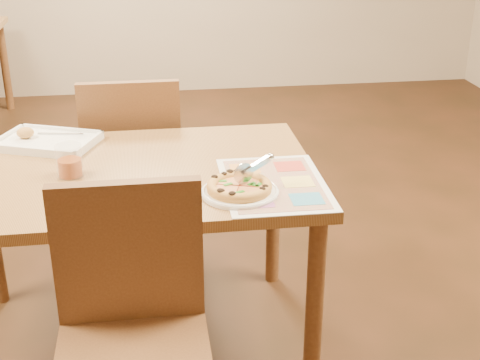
{
  "coord_description": "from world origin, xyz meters",
  "views": [
    {
      "loc": [
        0.08,
        -2.18,
        1.63
      ],
      "look_at": [
        0.36,
        -0.25,
        0.77
      ],
      "focal_mm": 50.0,
      "sensor_mm": 36.0,
      "label": 1
    }
  ],
  "objects": [
    {
      "name": "dining_table",
      "position": [
        0.0,
        0.0,
        0.63
      ],
      "size": [
        1.3,
        0.85,
        0.72
      ],
      "color": "olive",
      "rests_on": "ground"
    },
    {
      "name": "pizza",
      "position": [
        0.35,
        -0.24,
        0.74
      ],
      "size": [
        0.21,
        0.21,
        0.03
      ],
      "rotation": [
        0.0,
        0.0,
        -0.31
      ],
      "color": "#E4A34D",
      "rests_on": "plate"
    },
    {
      "name": "chair_far",
      "position": [
        -0.0,
        0.6,
        0.57
      ],
      "size": [
        0.42,
        0.42,
        0.47
      ],
      "rotation": [
        0.0,
        0.0,
        3.14
      ],
      "color": "brown",
      "rests_on": "ground"
    },
    {
      "name": "pizza_cutter",
      "position": [
        0.4,
        -0.22,
        0.8
      ],
      "size": [
        0.13,
        0.06,
        0.08
      ],
      "rotation": [
        0.0,
        0.0,
        0.38
      ],
      "color": "silver",
      "rests_on": "pizza"
    },
    {
      "name": "plate",
      "position": [
        0.36,
        -0.25,
        0.73
      ],
      "size": [
        0.29,
        0.29,
        0.01
      ],
      "primitive_type": "cylinder",
      "rotation": [
        0.0,
        0.0,
        0.16
      ],
      "color": "white",
      "rests_on": "dining_table"
    },
    {
      "name": "menu",
      "position": [
        0.48,
        -0.19,
        0.72
      ],
      "size": [
        0.35,
        0.48,
        0.0
      ],
      "primitive_type": "cube",
      "rotation": [
        0.0,
        0.0,
        -0.01
      ],
      "color": "silver",
      "rests_on": "dining_table"
    },
    {
      "name": "appetizer_tray",
      "position": [
        -0.32,
        0.3,
        0.73
      ],
      "size": [
        0.42,
        0.36,
        0.06
      ],
      "rotation": [
        0.0,
        0.0,
        -0.38
      ],
      "color": "white",
      "rests_on": "dining_table"
    },
    {
      "name": "chair_near",
      "position": [
        0.0,
        -0.6,
        0.57
      ],
      "size": [
        0.42,
        0.42,
        0.47
      ],
      "color": "brown",
      "rests_on": "ground"
    },
    {
      "name": "glass_tumbler",
      "position": [
        -0.2,
        -0.02,
        0.77
      ],
      "size": [
        0.09,
        0.09,
        0.11
      ],
      "rotation": [
        0.0,
        0.0,
        -0.24
      ],
      "color": "#8D360A",
      "rests_on": "dining_table"
    }
  ]
}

